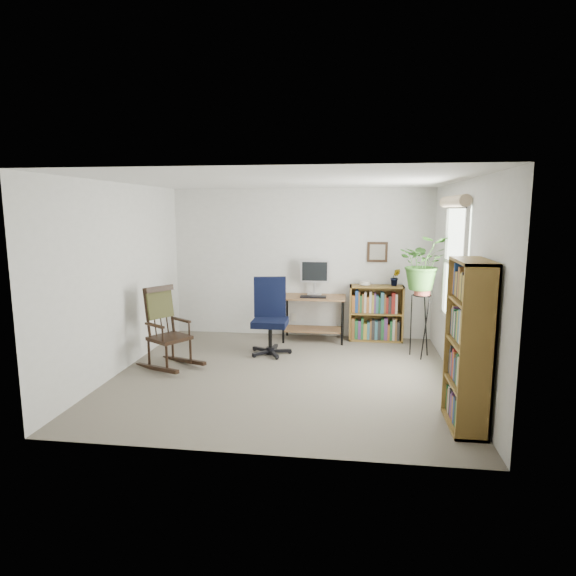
# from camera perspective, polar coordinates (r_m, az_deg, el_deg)

# --- Properties ---
(floor) EXTENTS (4.20, 4.00, 0.00)m
(floor) POSITION_cam_1_polar(r_m,az_deg,el_deg) (6.16, -0.49, -10.29)
(floor) COLOR slate
(floor) RESTS_ON ground
(ceiling) EXTENTS (4.20, 4.00, 0.00)m
(ceiling) POSITION_cam_1_polar(r_m,az_deg,el_deg) (5.81, -0.53, 12.61)
(ceiling) COLOR silver
(ceiling) RESTS_ON ground
(wall_back) EXTENTS (4.20, 0.00, 2.40)m
(wall_back) POSITION_cam_1_polar(r_m,az_deg,el_deg) (7.83, 1.53, 2.95)
(wall_back) COLOR silver
(wall_back) RESTS_ON ground
(wall_front) EXTENTS (4.20, 0.00, 2.40)m
(wall_front) POSITION_cam_1_polar(r_m,az_deg,el_deg) (3.93, -4.59, -3.42)
(wall_front) COLOR silver
(wall_front) RESTS_ON ground
(wall_left) EXTENTS (0.00, 4.00, 2.40)m
(wall_left) POSITION_cam_1_polar(r_m,az_deg,el_deg) (6.50, -19.18, 1.13)
(wall_left) COLOR silver
(wall_left) RESTS_ON ground
(wall_right) EXTENTS (0.00, 4.00, 2.40)m
(wall_right) POSITION_cam_1_polar(r_m,az_deg,el_deg) (5.95, 19.94, 0.39)
(wall_right) COLOR silver
(wall_right) RESTS_ON ground
(window) EXTENTS (0.12, 1.20, 1.50)m
(window) POSITION_cam_1_polar(r_m,az_deg,el_deg) (6.21, 19.10, 2.64)
(window) COLOR silver
(window) RESTS_ON wall_right
(desk) EXTENTS (0.99, 0.55, 0.71)m
(desk) POSITION_cam_1_polar(r_m,az_deg,el_deg) (7.66, 3.06, -3.61)
(desk) COLOR brown
(desk) RESTS_ON floor
(monitor) EXTENTS (0.46, 0.16, 0.56)m
(monitor) POSITION_cam_1_polar(r_m,az_deg,el_deg) (7.68, 3.18, 1.26)
(monitor) COLOR silver
(monitor) RESTS_ON desk
(keyboard) EXTENTS (0.40, 0.15, 0.02)m
(keyboard) POSITION_cam_1_polar(r_m,az_deg,el_deg) (7.47, 3.01, -1.05)
(keyboard) COLOR black
(keyboard) RESTS_ON desk
(office_chair) EXTENTS (0.70, 0.70, 1.11)m
(office_chair) POSITION_cam_1_polar(r_m,az_deg,el_deg) (6.88, -2.14, -3.37)
(office_chair) COLOR black
(office_chair) RESTS_ON floor
(rocking_chair) EXTENTS (1.09, 0.98, 1.09)m
(rocking_chair) POSITION_cam_1_polar(r_m,az_deg,el_deg) (6.50, -13.91, -4.51)
(rocking_chair) COLOR black
(rocking_chair) RESTS_ON floor
(low_bookshelf) EXTENTS (0.84, 0.28, 0.89)m
(low_bookshelf) POSITION_cam_1_polar(r_m,az_deg,el_deg) (7.75, 10.40, -2.95)
(low_bookshelf) COLOR brown
(low_bookshelf) RESTS_ON floor
(tall_bookshelf) EXTENTS (0.30, 0.70, 1.61)m
(tall_bookshelf) POSITION_cam_1_polar(r_m,az_deg,el_deg) (4.85, 20.58, -6.33)
(tall_bookshelf) COLOR brown
(tall_bookshelf) RESTS_ON floor
(plant_stand) EXTENTS (0.37, 0.37, 1.04)m
(plant_stand) POSITION_cam_1_polar(r_m,az_deg,el_deg) (7.01, 15.47, -3.78)
(plant_stand) COLOR black
(plant_stand) RESTS_ON floor
(spider_plant) EXTENTS (1.69, 1.88, 1.46)m
(spider_plant) POSITION_cam_1_polar(r_m,az_deg,el_deg) (6.85, 15.89, 5.84)
(spider_plant) COLOR #336423
(spider_plant) RESTS_ON plant_stand
(potted_plant_small) EXTENTS (0.13, 0.24, 0.11)m
(potted_plant_small) POSITION_cam_1_polar(r_m,az_deg,el_deg) (7.69, 12.58, 0.66)
(potted_plant_small) COLOR #336423
(potted_plant_small) RESTS_ON low_bookshelf
(framed_picture) EXTENTS (0.32, 0.04, 0.32)m
(framed_picture) POSITION_cam_1_polar(r_m,az_deg,el_deg) (7.75, 10.55, 4.21)
(framed_picture) COLOR black
(framed_picture) RESTS_ON wall_back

